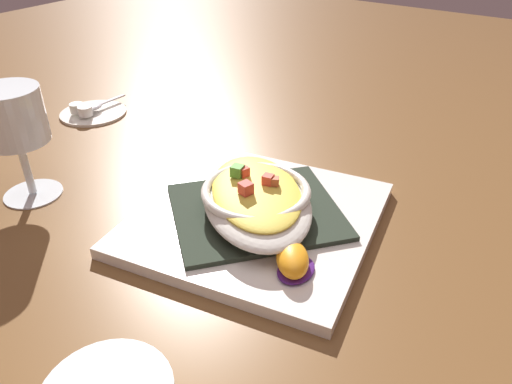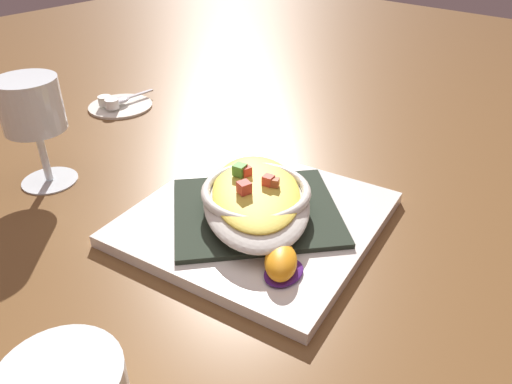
% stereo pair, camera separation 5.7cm
% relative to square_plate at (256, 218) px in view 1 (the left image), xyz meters
% --- Properties ---
extents(ground_plane, '(2.60, 2.60, 0.00)m').
position_rel_square_plate_xyz_m(ground_plane, '(0.00, 0.00, -0.01)').
color(ground_plane, brown).
extents(square_plate, '(0.31, 0.31, 0.01)m').
position_rel_square_plate_xyz_m(square_plate, '(0.00, 0.00, 0.00)').
color(square_plate, white).
rests_on(square_plate, ground_plane).
extents(folded_napkin, '(0.25, 0.25, 0.01)m').
position_rel_square_plate_xyz_m(folded_napkin, '(0.00, 0.00, 0.01)').
color(folded_napkin, '#273024').
rests_on(folded_napkin, square_plate).
extents(gratin_dish, '(0.23, 0.23, 0.05)m').
position_rel_square_plate_xyz_m(gratin_dish, '(-0.00, -0.00, 0.03)').
color(gratin_dish, silver).
rests_on(gratin_dish, folded_napkin).
extents(orange_garnish, '(0.06, 0.06, 0.02)m').
position_rel_square_plate_xyz_m(orange_garnish, '(0.06, 0.09, 0.02)').
color(orange_garnish, '#471B6D').
rests_on(orange_garnish, square_plate).
extents(stemmed_glass, '(0.08, 0.08, 0.15)m').
position_rel_square_plate_xyz_m(stemmed_glass, '(0.11, -0.28, 0.10)').
color(stemmed_glass, white).
rests_on(stemmed_glass, ground_plane).
extents(creamer_saucer, '(0.12, 0.12, 0.01)m').
position_rel_square_plate_xyz_m(creamer_saucer, '(-0.11, -0.43, -0.00)').
color(creamer_saucer, white).
rests_on(creamer_saucer, ground_plane).
extents(spoon, '(0.09, 0.03, 0.01)m').
position_rel_square_plate_xyz_m(spoon, '(-0.12, -0.43, 0.01)').
color(spoon, silver).
rests_on(spoon, creamer_saucer).
extents(creamer_cup_0, '(0.02, 0.02, 0.02)m').
position_rel_square_plate_xyz_m(creamer_cup_0, '(-0.09, -0.44, 0.01)').
color(creamer_cup_0, white).
rests_on(creamer_cup_0, creamer_saucer).
extents(creamer_cup_1, '(0.02, 0.02, 0.02)m').
position_rel_square_plate_xyz_m(creamer_cup_1, '(-0.09, -0.41, 0.01)').
color(creamer_cup_1, white).
rests_on(creamer_cup_1, creamer_saucer).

